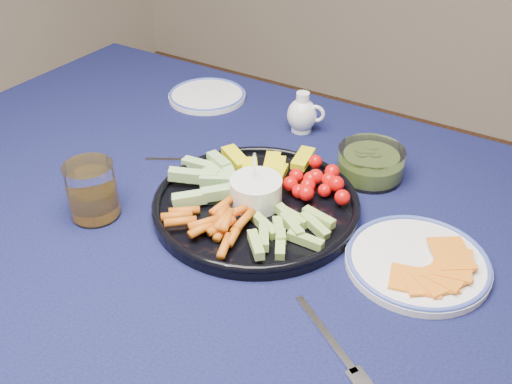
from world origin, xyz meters
The scene contains 9 objects.
dining_table centered at (0.00, 0.00, 0.66)m, with size 1.67×1.07×0.75m.
crudite_platter centered at (-0.03, 0.05, 0.77)m, with size 0.37×0.37×0.12m.
creamer_pitcher centered at (-0.09, 0.35, 0.79)m, with size 0.08×0.07×0.09m.
pickle_bowl centered at (0.11, 0.26, 0.77)m, with size 0.13×0.13×0.06m.
cheese_plate centered at (0.27, 0.06, 0.76)m, with size 0.23×0.23×0.03m.
juice_tumbler centered at (-0.26, -0.11, 0.79)m, with size 0.09×0.09×0.10m.
fork_left centered at (-0.23, 0.11, 0.75)m, with size 0.13×0.08×0.00m.
fork_right centered at (0.24, -0.16, 0.75)m, with size 0.16×0.11×0.00m.
side_plate_extra centered at (-0.37, 0.37, 0.75)m, with size 0.19×0.19×0.02m.
Camera 1 is at (0.41, -0.65, 1.36)m, focal length 40.00 mm.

